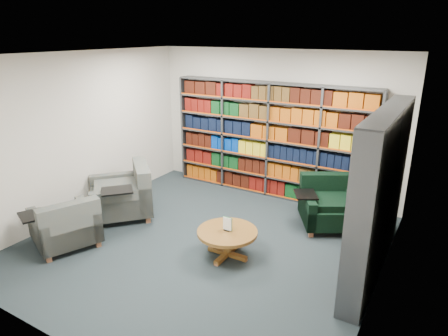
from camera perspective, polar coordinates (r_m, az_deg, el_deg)
The scene contains 7 objects.
room_shell at distance 5.71m, azimuth -3.07°, elevation 1.64°, with size 5.02×5.02×2.82m.
bookshelf_back at distance 7.77m, azimuth 6.56°, elevation 3.92°, with size 4.00×0.28×2.20m.
bookshelf_right at distance 5.55m, azimuth 21.35°, elevation -3.52°, with size 0.28×2.50×2.20m.
chair_teal_left at distance 7.22m, azimuth -13.80°, elevation -3.84°, with size 1.42×1.42×0.91m.
chair_green_right at distance 6.93m, azimuth 14.69°, elevation -5.26°, with size 1.22×1.22×0.81m.
chair_teal_front at distance 6.47m, azimuth -21.59°, elevation -7.88°, with size 1.14×1.17×0.79m.
coffee_table at distance 5.78m, azimuth 0.47°, elevation -9.66°, with size 0.87×0.87×0.61m.
Camera 1 is at (3.03, -4.53, 3.09)m, focal length 32.00 mm.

